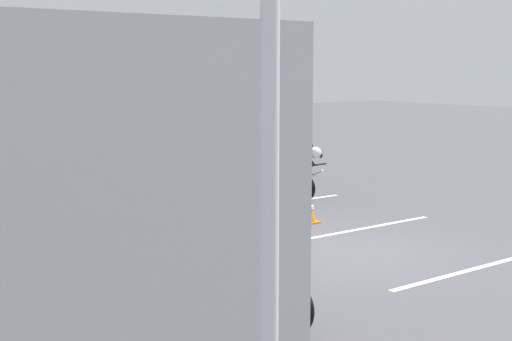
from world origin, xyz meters
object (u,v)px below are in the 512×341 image
at_px(spectator_left, 190,185).
at_px(spectator_centre, 151,175).
at_px(spectator_far_left, 229,207).
at_px(flagpole, 266,12).
at_px(traffic_cone, 309,207).
at_px(parked_motorcycle_blue, 152,241).
at_px(parked_motorcycle_silver, 251,277).
at_px(parked_motorcycle_dark, 77,206).
at_px(stunt_motorcycle, 294,155).

height_order(spectator_left, spectator_centre, spectator_centre).
distance_m(spectator_far_left, flagpole, 7.18).
bearing_deg(traffic_cone, parked_motorcycle_blue, 108.71).
height_order(parked_motorcycle_blue, traffic_cone, parked_motorcycle_blue).
relative_size(parked_motorcycle_silver, parked_motorcycle_dark, 1.00).
bearing_deg(spectator_left, parked_motorcycle_dark, 22.00).
bearing_deg(spectator_centre, parked_motorcycle_silver, 168.16).
bearing_deg(stunt_motorcycle, traffic_cone, 148.20).
height_order(spectator_left, traffic_cone, spectator_left).
height_order(spectator_centre, stunt_motorcycle, spectator_centre).
bearing_deg(spectator_far_left, parked_motorcycle_dark, 11.16).
bearing_deg(parked_motorcycle_blue, flagpole, 157.25).
relative_size(parked_motorcycle_blue, stunt_motorcycle, 1.02).
distance_m(parked_motorcycle_silver, stunt_motorcycle, 7.71).
bearing_deg(spectator_centre, flagpole, 156.27).
bearing_deg(spectator_left, parked_motorcycle_blue, 125.75).
xyz_separation_m(parked_motorcycle_silver, parked_motorcycle_blue, (2.28, 0.13, 0.00)).
xyz_separation_m(spectator_left, parked_motorcycle_blue, (-0.77, 1.06, -0.60)).
bearing_deg(flagpole, spectator_centre, -23.73).
height_order(parked_motorcycle_blue, flagpole, flagpole).
bearing_deg(flagpole, spectator_far_left, -31.68).
distance_m(parked_motorcycle_dark, flagpole, 10.40).
xyz_separation_m(spectator_far_left, stunt_motorcycle, (4.14, -4.41, 0.02)).
relative_size(stunt_motorcycle, flagpole, 0.32).
bearing_deg(flagpole, parked_motorcycle_dark, -16.43).
height_order(stunt_motorcycle, traffic_cone, stunt_motorcycle).
distance_m(parked_motorcycle_dark, stunt_motorcycle, 5.20).
bearing_deg(parked_motorcycle_silver, parked_motorcycle_dark, 0.26).
distance_m(spectator_left, flagpole, 8.47).
xyz_separation_m(parked_motorcycle_dark, flagpole, (-9.66, 2.85, 2.63)).
xyz_separation_m(parked_motorcycle_dark, traffic_cone, (-1.78, -3.87, -0.18)).
bearing_deg(parked_motorcycle_silver, spectator_centre, -11.84).
relative_size(spectator_left, flagpole, 0.28).
relative_size(parked_motorcycle_dark, stunt_motorcycle, 1.02).
xyz_separation_m(parked_motorcycle_silver, flagpole, (-4.25, 2.87, 2.63)).
relative_size(parked_motorcycle_dark, traffic_cone, 3.26).
relative_size(stunt_motorcycle, traffic_cone, 3.19).
distance_m(spectator_far_left, stunt_motorcycle, 6.05).
bearing_deg(parked_motorcycle_blue, traffic_cone, -71.29).
relative_size(spectator_centre, parked_motorcycle_dark, 0.88).
height_order(spectator_left, parked_motorcycle_dark, spectator_left).
distance_m(parked_motorcycle_dark, parked_motorcycle_blue, 3.13).
bearing_deg(spectator_centre, spectator_far_left, 176.20).
height_order(parked_motorcycle_silver, parked_motorcycle_dark, same).
relative_size(spectator_far_left, flagpole, 0.26).
distance_m(spectator_far_left, parked_motorcycle_dark, 3.93).
xyz_separation_m(spectator_left, flagpole, (-7.29, 3.80, 2.04)).
height_order(parked_motorcycle_dark, stunt_motorcycle, stunt_motorcycle).
height_order(spectator_centre, traffic_cone, spectator_centre).
bearing_deg(traffic_cone, parked_motorcycle_dark, 65.29).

